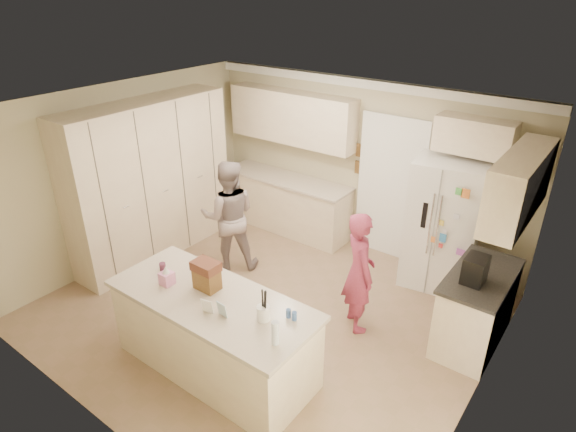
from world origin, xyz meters
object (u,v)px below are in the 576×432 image
Objects in this scene: utensil_crock at (263,313)px; dollhouse_body at (207,279)px; tissue_box at (167,278)px; island_base at (214,335)px; teen_boy at (229,216)px; teen_girl at (359,272)px; coffee_maker at (475,270)px; refrigerator at (443,225)px.

utensil_crock is 0.58× the size of dollhouse_body.
tissue_box is 0.45m from dollhouse_body.
utensil_crock is at bearing 7.13° from tissue_box.
utensil_crock reaches higher than island_base.
teen_boy is (-1.14, 1.54, -0.21)m from dollhouse_body.
teen_girl is (2.15, -0.09, -0.06)m from teen_boy.
teen_girl is (1.41, 1.65, -0.23)m from tissue_box.
teen_boy is at bearing 39.63° from teen_girl.
teen_boy is (-3.34, -0.26, -0.25)m from coffee_maker.
teen_boy is at bearing -160.27° from refrigerator.
refrigerator is 12.86× the size of tissue_box.
utensil_crock is 0.10× the size of teen_girl.
refrigerator is at bearing 166.56° from teen_boy.
teen_girl is (0.21, 1.50, -0.24)m from utensil_crock.
island_base is at bearing -137.17° from coffee_maker.
refrigerator is 1.37m from coffee_maker.
island_base is 15.71× the size of tissue_box.
teen_girl reaches higher than dollhouse_body.
teen_boy is 2.16m from teen_girl.
teen_girl is (-1.19, -0.35, -0.31)m from coffee_maker.
tissue_box is (-1.20, -0.15, -0.00)m from utensil_crock.
island_base is at bearing 10.30° from tissue_box.
dollhouse_body is 0.17× the size of teen_girl.
tissue_box is at bearing 91.44° from teen_girl.
utensil_crock is 0.80m from dollhouse_body.
utensil_crock is (0.65, 0.05, 0.56)m from island_base.
coffee_maker is 2.00× the size of utensil_crock.
dollhouse_body is (-0.80, 0.05, 0.04)m from utensil_crock.
teen_girl is at bearing 49.38° from tissue_box.
teen_girl is at bearing -163.53° from coffee_maker.
dollhouse_body is (-2.20, -1.80, -0.03)m from coffee_maker.
coffee_maker is 0.14× the size of island_base.
refrigerator is at bearing 66.85° from island_base.
island_base is 0.79m from tissue_box.
refrigerator is at bearing 77.75° from utensil_crock.
coffee_maker is at bearing -121.47° from teen_girl.
island_base is 1.34× the size of teen_boy.
teen_girl is (0.86, 1.55, 0.32)m from island_base.
tissue_box is 0.09× the size of teen_boy.
tissue_box is 0.09× the size of teen_girl.
island_base is at bearing 86.37° from teen_boy.
teen_girl is at bearing 55.00° from dollhouse_body.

